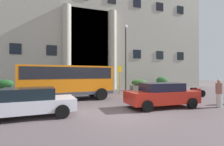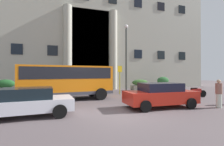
% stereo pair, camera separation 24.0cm
% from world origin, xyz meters
% --- Properties ---
extents(ground_plane, '(80.00, 64.00, 0.12)m').
position_xyz_m(ground_plane, '(0.00, 0.00, -0.06)').
color(ground_plane, '#594D50').
extents(office_building_facade, '(37.19, 9.76, 21.54)m').
position_xyz_m(office_building_facade, '(0.00, 17.48, 10.76)').
color(office_building_facade, '#ACAA99').
rests_on(office_building_facade, ground_plane).
extents(orange_minibus, '(6.88, 3.22, 2.58)m').
position_xyz_m(orange_minibus, '(-2.39, 5.50, 1.55)').
color(orange_minibus, orange).
rests_on(orange_minibus, ground_plane).
extents(bus_stop_sign, '(0.44, 0.08, 2.76)m').
position_xyz_m(bus_stop_sign, '(2.64, 7.42, 1.70)').
color(bus_stop_sign, '#949815').
rests_on(bus_stop_sign, ground_plane).
extents(hedge_planter_west, '(1.68, 0.80, 1.45)m').
position_xyz_m(hedge_planter_west, '(-7.86, 10.53, 0.70)').
color(hedge_planter_west, slate).
rests_on(hedge_planter_west, ground_plane).
extents(hedge_planter_far_east, '(1.50, 0.72, 1.24)m').
position_xyz_m(hedge_planter_far_east, '(1.28, 10.25, 0.60)').
color(hedge_planter_far_east, '#666C5A').
rests_on(hedge_planter_far_east, ground_plane).
extents(hedge_planter_far_west, '(2.15, 0.92, 1.30)m').
position_xyz_m(hedge_planter_far_west, '(6.51, 10.66, 0.63)').
color(hedge_planter_far_west, gray).
rests_on(hedge_planter_far_west, ground_plane).
extents(hedge_planter_entrance_right, '(1.75, 0.79, 1.55)m').
position_xyz_m(hedge_planter_entrance_right, '(-3.73, 10.39, 0.75)').
color(hedge_planter_entrance_right, slate).
rests_on(hedge_planter_entrance_right, ground_plane).
extents(hedge_planter_east, '(1.79, 0.89, 1.61)m').
position_xyz_m(hedge_planter_east, '(10.01, 10.89, 0.78)').
color(hedge_planter_east, slate).
rests_on(hedge_planter_east, ground_plane).
extents(parked_hatchback_near, '(4.25, 1.98, 1.44)m').
position_xyz_m(parked_hatchback_near, '(2.72, 0.87, 0.74)').
color(parked_hatchback_near, red).
rests_on(parked_hatchback_near, ground_plane).
extents(parked_sedan_second, '(4.22, 2.33, 1.33)m').
position_xyz_m(parked_sedan_second, '(-4.39, 1.04, 0.69)').
color(parked_sedan_second, silver).
rests_on(parked_sedan_second, ground_plane).
extents(motorcycle_far_end, '(1.96, 0.55, 0.89)m').
position_xyz_m(motorcycle_far_end, '(7.91, 3.44, 0.46)').
color(motorcycle_far_end, black).
rests_on(motorcycle_far_end, ground_plane).
extents(pedestrian_man_red_shirt, '(0.36, 0.36, 1.66)m').
position_xyz_m(pedestrian_man_red_shirt, '(5.95, -0.24, 0.83)').
color(pedestrian_man_red_shirt, beige).
rests_on(pedestrian_man_red_shirt, ground_plane).
extents(lamppost_plaza_centre, '(0.40, 0.40, 7.35)m').
position_xyz_m(lamppost_plaza_centre, '(3.97, 8.97, 4.29)').
color(lamppost_plaza_centre, '#3B3F3A').
rests_on(lamppost_plaza_centre, ground_plane).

